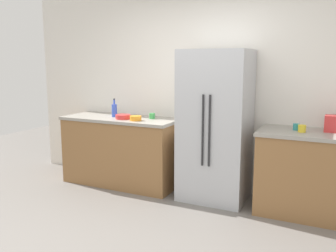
{
  "coord_description": "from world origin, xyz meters",
  "views": [
    {
      "loc": [
        1.61,
        -2.69,
        1.68
      ],
      "look_at": [
        0.09,
        0.44,
        1.07
      ],
      "focal_mm": 38.81,
      "sensor_mm": 36.0,
      "label": 1
    }
  ],
  "objects": [
    {
      "name": "bowl_b",
      "position": [
        -1.02,
        1.35,
        0.97
      ],
      "size": [
        0.2,
        0.2,
        0.06
      ],
      "primitive_type": "cylinder",
      "color": "red",
      "rests_on": "counter_left"
    },
    {
      "name": "cup_b",
      "position": [
        -0.68,
        1.54,
        0.97
      ],
      "size": [
        0.08,
        0.08,
        0.07
      ],
      "primitive_type": "cylinder",
      "color": "green",
      "rests_on": "counter_left"
    },
    {
      "name": "bowl_a",
      "position": [
        -0.79,
        1.31,
        0.97
      ],
      "size": [
        0.15,
        0.15,
        0.06
      ],
      "primitive_type": "cylinder",
      "color": "orange",
      "rests_on": "counter_left"
    },
    {
      "name": "cup_a",
      "position": [
        1.23,
        1.4,
        0.98
      ],
      "size": [
        0.08,
        0.08,
        0.08
      ],
      "primitive_type": "cylinder",
      "color": "yellow",
      "rests_on": "counter_right"
    },
    {
      "name": "bottle_a",
      "position": [
        -1.23,
        1.46,
        1.03
      ],
      "size": [
        0.07,
        0.07,
        0.25
      ],
      "color": "blue",
      "rests_on": "counter_left"
    },
    {
      "name": "cup_c",
      "position": [
        1.16,
        1.5,
        0.97
      ],
      "size": [
        0.07,
        0.07,
        0.07
      ],
      "primitive_type": "cylinder",
      "color": "teal",
      "rests_on": "counter_right"
    },
    {
      "name": "ground_plane",
      "position": [
        0.0,
        0.0,
        0.0
      ],
      "size": [
        11.06,
        11.06,
        0.0
      ],
      "primitive_type": "plane",
      "color": "slate"
    },
    {
      "name": "counter_right",
      "position": [
        1.5,
        1.46,
        0.47
      ],
      "size": [
        1.44,
        0.68,
        0.94
      ],
      "color": "olive",
      "rests_on": "ground_plane"
    },
    {
      "name": "kitchen_back_panel",
      "position": [
        0.0,
        1.85,
        1.5
      ],
      "size": [
        5.53,
        0.1,
        2.99
      ],
      "primitive_type": "cube",
      "color": "silver",
      "rests_on": "ground_plane"
    },
    {
      "name": "counter_left",
      "position": [
        -1.12,
        1.46,
        0.47
      ],
      "size": [
        1.62,
        0.68,
        0.94
      ],
      "color": "olive",
      "rests_on": "ground_plane"
    },
    {
      "name": "refrigerator",
      "position": [
        0.23,
        1.46,
        0.92
      ],
      "size": [
        0.8,
        0.65,
        1.83
      ],
      "color": "#B2B5BA",
      "rests_on": "ground_plane"
    }
  ]
}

